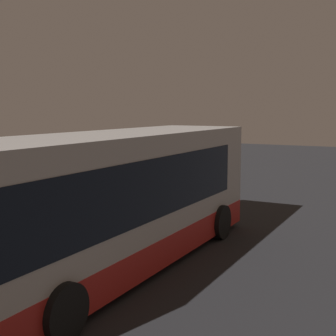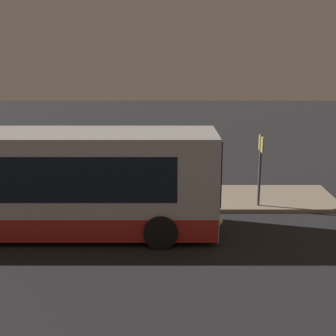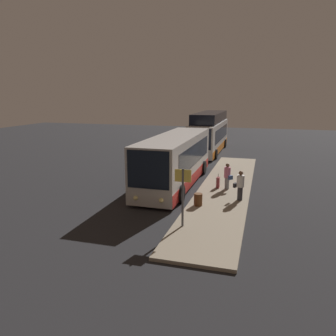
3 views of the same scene
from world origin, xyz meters
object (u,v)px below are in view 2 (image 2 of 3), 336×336
(suitcase, at_px, (81,191))
(sign_post, at_px, (260,161))
(passenger_waiting, at_px, (140,168))
(bus_lead, at_px, (43,184))
(passenger_boarding, at_px, (87,174))
(trash_bin, at_px, (179,196))

(suitcase, bearing_deg, sign_post, -5.68)
(passenger_waiting, bearing_deg, sign_post, 172.20)
(bus_lead, distance_m, sign_post, 7.55)
(bus_lead, relative_size, passenger_boarding, 6.70)
(passenger_waiting, relative_size, suitcase, 1.83)
(bus_lead, distance_m, suitcase, 3.17)
(passenger_boarding, distance_m, suitcase, 0.80)
(suitcase, distance_m, trash_bin, 3.71)
(bus_lead, distance_m, trash_bin, 5.03)
(suitcase, distance_m, sign_post, 6.76)
(passenger_boarding, xyz_separation_m, passenger_waiting, (1.97, 0.91, 0.02))
(sign_post, bearing_deg, trash_bin, 177.60)
(bus_lead, relative_size, suitcase, 11.99)
(sign_post, bearing_deg, suitcase, 174.32)
(passenger_boarding, height_order, trash_bin, passenger_boarding)
(passenger_boarding, distance_m, sign_post, 6.60)
(passenger_waiting, distance_m, trash_bin, 2.61)
(trash_bin, bearing_deg, sign_post, -2.40)
(passenger_waiting, xyz_separation_m, sign_post, (4.46, -2.14, 0.80))
(passenger_boarding, height_order, suitcase, passenger_boarding)
(trash_bin, bearing_deg, passenger_boarding, 162.47)
(passenger_waiting, bearing_deg, trash_bin, 145.33)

